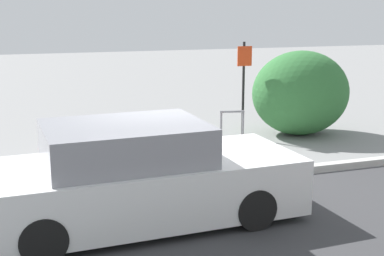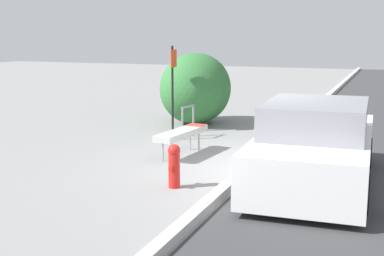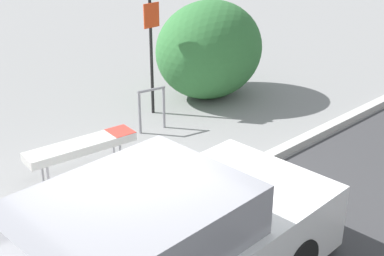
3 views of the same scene
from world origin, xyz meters
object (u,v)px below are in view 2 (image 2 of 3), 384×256
object	(u,v)px
bench	(182,133)
sign_post	(173,81)
bike_rack	(188,118)
fire_hydrant	(174,165)
parked_car_near	(316,147)

from	to	relation	value
bench	sign_post	size ratio (longest dim) A/B	0.78
bike_rack	sign_post	world-z (taller)	sign_post
bike_rack	fire_hydrant	bearing A→B (deg)	-161.66
bench	sign_post	bearing A→B (deg)	33.21
sign_post	parked_car_near	size ratio (longest dim) A/B	0.49
sign_post	bench	bearing A→B (deg)	-153.04
bench	fire_hydrant	distance (m)	2.42
bike_rack	fire_hydrant	distance (m)	4.39
fire_hydrant	parked_car_near	distance (m)	2.51
bike_rack	parked_car_near	world-z (taller)	parked_car_near
fire_hydrant	bench	bearing A→B (deg)	19.05
bench	parked_car_near	xyz separation A→B (m)	(-1.16, -3.02, 0.17)
bike_rack	bench	bearing A→B (deg)	-162.54
sign_post	parked_car_near	bearing A→B (deg)	-130.24
bench	sign_post	distance (m)	2.88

